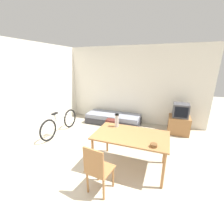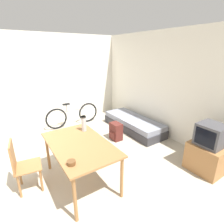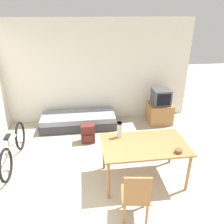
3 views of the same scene
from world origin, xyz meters
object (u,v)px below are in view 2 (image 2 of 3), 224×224
object	(u,v)px
wooden_chair	(21,164)
mate_bowl	(71,163)
tv	(208,151)
bicycle	(73,115)
daybed	(133,124)
thermos_flask	(84,123)
dining_table	(80,147)
backpack	(116,131)

from	to	relation	value
wooden_chair	mate_bowl	world-z (taller)	wooden_chair
tv	bicycle	size ratio (longest dim) A/B	0.58
wooden_chair	mate_bowl	bearing A→B (deg)	33.87
tv	daybed	bearing A→B (deg)	178.90
thermos_flask	wooden_chair	bearing A→B (deg)	-87.30
dining_table	mate_bowl	size ratio (longest dim) A/B	12.49
bicycle	dining_table	bearing A→B (deg)	-18.62
dining_table	thermos_flask	bearing A→B (deg)	145.15
daybed	wooden_chair	bearing A→B (deg)	-74.78
wooden_chair	bicycle	xyz separation A→B (m)	(-2.11, 1.69, -0.17)
thermos_flask	mate_bowl	distance (m)	1.06
bicycle	mate_bowl	world-z (taller)	mate_bowl
daybed	dining_table	world-z (taller)	dining_table
daybed	backpack	size ratio (longest dim) A/B	4.36
tv	wooden_chair	bearing A→B (deg)	-114.68
thermos_flask	mate_bowl	world-z (taller)	thermos_flask
mate_bowl	wooden_chair	bearing A→B (deg)	-146.13
bicycle	thermos_flask	bearing A→B (deg)	-15.00
dining_table	mate_bowl	bearing A→B (deg)	-34.08
dining_table	mate_bowl	xyz separation A→B (m)	(0.47, -0.32, 0.10)
thermos_flask	mate_bowl	xyz separation A→B (m)	(0.87, -0.59, -0.13)
thermos_flask	daybed	bearing A→B (deg)	112.14
daybed	backpack	distance (m)	0.81
tv	thermos_flask	distance (m)	2.40
wooden_chair	thermos_flask	size ratio (longest dim) A/B	3.02
tv	backpack	distance (m)	2.13
thermos_flask	backpack	world-z (taller)	thermos_flask
daybed	dining_table	size ratio (longest dim) A/B	1.34
bicycle	mate_bowl	xyz separation A→B (m)	(2.92, -1.14, 0.46)
mate_bowl	backpack	distance (m)	2.30
dining_table	mate_bowl	distance (m)	0.58
wooden_chair	backpack	world-z (taller)	wooden_chair
daybed	mate_bowl	world-z (taller)	mate_bowl
backpack	tv	bearing A→B (deg)	20.36
tv	mate_bowl	size ratio (longest dim) A/B	8.19
daybed	bicycle	size ratio (longest dim) A/B	1.19
tv	backpack	xyz separation A→B (m)	(-1.98, -0.74, -0.20)
daybed	backpack	world-z (taller)	backpack
dining_table	thermos_flask	size ratio (longest dim) A/B	4.91
tv	dining_table	world-z (taller)	tv
tv	mate_bowl	world-z (taller)	tv
thermos_flask	backpack	bearing A→B (deg)	116.27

